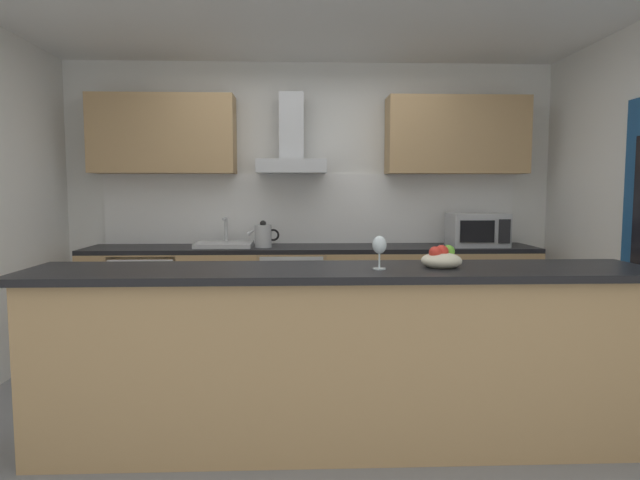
% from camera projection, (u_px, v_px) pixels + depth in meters
% --- Properties ---
extents(ground, '(5.58, 4.46, 0.02)m').
position_uv_depth(ground, '(318.00, 404.00, 3.64)').
color(ground, gray).
extents(wall_back, '(5.58, 0.12, 2.60)m').
position_uv_depth(wall_back, '(311.00, 201.00, 5.30)').
color(wall_back, white).
rests_on(wall_back, ground).
extents(backsplash_tile, '(3.89, 0.02, 0.66)m').
position_uv_depth(backsplash_tile, '(311.00, 209.00, 5.24)').
color(backsplash_tile, white).
extents(counter_back, '(4.03, 0.60, 0.90)m').
position_uv_depth(counter_back, '(312.00, 295.00, 5.00)').
color(counter_back, tan).
rests_on(counter_back, ground).
extents(counter_island, '(3.37, 0.64, 0.99)m').
position_uv_depth(counter_island, '(341.00, 357.00, 2.99)').
color(counter_island, tan).
rests_on(counter_island, ground).
extents(upper_cabinets, '(3.97, 0.32, 0.70)m').
position_uv_depth(upper_cabinets, '(311.00, 135.00, 5.02)').
color(upper_cabinets, tan).
extents(oven, '(0.60, 0.62, 0.80)m').
position_uv_depth(oven, '(292.00, 295.00, 4.97)').
color(oven, slate).
rests_on(oven, ground).
extents(refrigerator, '(0.58, 0.60, 0.85)m').
position_uv_depth(refrigerator, '(150.00, 300.00, 4.92)').
color(refrigerator, white).
rests_on(refrigerator, ground).
extents(microwave, '(0.50, 0.38, 0.30)m').
position_uv_depth(microwave, '(477.00, 230.00, 4.95)').
color(microwave, '#B7BABC').
rests_on(microwave, counter_back).
extents(sink, '(0.50, 0.40, 0.26)m').
position_uv_depth(sink, '(224.00, 244.00, 4.91)').
color(sink, silver).
rests_on(sink, counter_back).
extents(kettle, '(0.29, 0.15, 0.24)m').
position_uv_depth(kettle, '(263.00, 236.00, 4.88)').
color(kettle, '#B7BABC').
rests_on(kettle, counter_back).
extents(range_hood, '(0.62, 0.45, 0.72)m').
position_uv_depth(range_hood, '(292.00, 148.00, 4.98)').
color(range_hood, '#B7BABC').
extents(wine_glass, '(0.08, 0.08, 0.18)m').
position_uv_depth(wine_glass, '(379.00, 246.00, 2.89)').
color(wine_glass, silver).
rests_on(wine_glass, counter_island).
extents(fruit_bowl, '(0.22, 0.22, 0.13)m').
position_uv_depth(fruit_bowl, '(442.00, 259.00, 2.98)').
color(fruit_bowl, beige).
rests_on(fruit_bowl, counter_island).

